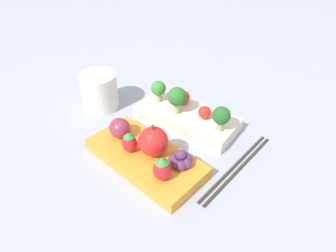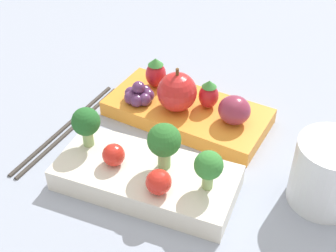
{
  "view_description": "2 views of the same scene",
  "coord_description": "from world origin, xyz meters",
  "px_view_note": "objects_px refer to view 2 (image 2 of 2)",
  "views": [
    {
      "loc": [
        0.27,
        -0.34,
        0.38
      ],
      "look_at": [
        0.0,
        -0.0,
        0.04
      ],
      "focal_mm": 32.0,
      "sensor_mm": 36.0,
      "label": 1
    },
    {
      "loc": [
        -0.18,
        0.4,
        0.39
      ],
      "look_at": [
        0.0,
        -0.0,
        0.04
      ],
      "focal_mm": 50.0,
      "sensor_mm": 36.0,
      "label": 2
    }
  ],
  "objects_px": {
    "broccoli_floret_2": "(164,142)",
    "plum": "(234,110)",
    "broccoli_floret_0": "(209,166)",
    "chopsticks_pair": "(68,127)",
    "broccoli_floret_1": "(86,123)",
    "cherry_tomato_1": "(159,182)",
    "strawberry_1": "(209,94)",
    "apple": "(177,92)",
    "grape_cluster": "(139,94)",
    "drinking_cup": "(328,172)",
    "strawberry_0": "(156,73)",
    "bento_box_fruit": "(187,112)",
    "bento_box_savoury": "(145,177)",
    "cherry_tomato_0": "(114,155)"
  },
  "relations": [
    {
      "from": "strawberry_0",
      "to": "chopsticks_pair",
      "type": "height_order",
      "value": "strawberry_0"
    },
    {
      "from": "bento_box_fruit",
      "to": "cherry_tomato_1",
      "type": "bearing_deg",
      "value": 102.57
    },
    {
      "from": "apple",
      "to": "strawberry_1",
      "type": "distance_m",
      "value": 0.04
    },
    {
      "from": "cherry_tomato_0",
      "to": "strawberry_1",
      "type": "bearing_deg",
      "value": -109.06
    },
    {
      "from": "apple",
      "to": "drinking_cup",
      "type": "xyz_separation_m",
      "value": [
        -0.2,
        0.06,
        -0.01
      ]
    },
    {
      "from": "cherry_tomato_1",
      "to": "apple",
      "type": "xyz_separation_m",
      "value": [
        0.05,
        -0.15,
        0.01
      ]
    },
    {
      "from": "broccoli_floret_0",
      "to": "plum",
      "type": "distance_m",
      "value": 0.13
    },
    {
      "from": "broccoli_floret_2",
      "to": "bento_box_fruit",
      "type": "bearing_deg",
      "value": -78.71
    },
    {
      "from": "broccoli_floret_2",
      "to": "cherry_tomato_0",
      "type": "distance_m",
      "value": 0.06
    },
    {
      "from": "bento_box_fruit",
      "to": "cherry_tomato_1",
      "type": "relative_size",
      "value": 8.01
    },
    {
      "from": "strawberry_0",
      "to": "broccoli_floret_0",
      "type": "bearing_deg",
      "value": 131.14
    },
    {
      "from": "bento_box_savoury",
      "to": "grape_cluster",
      "type": "height_order",
      "value": "grape_cluster"
    },
    {
      "from": "cherry_tomato_1",
      "to": "chopsticks_pair",
      "type": "xyz_separation_m",
      "value": [
        0.17,
        -0.07,
        -0.04
      ]
    },
    {
      "from": "plum",
      "to": "chopsticks_pair",
      "type": "height_order",
      "value": "plum"
    },
    {
      "from": "cherry_tomato_1",
      "to": "strawberry_1",
      "type": "xyz_separation_m",
      "value": [
        0.01,
        -0.17,
        -0.0
      ]
    },
    {
      "from": "plum",
      "to": "drinking_cup",
      "type": "distance_m",
      "value": 0.14
    },
    {
      "from": "cherry_tomato_0",
      "to": "plum",
      "type": "xyz_separation_m",
      "value": [
        -0.09,
        -0.14,
        -0.0
      ]
    },
    {
      "from": "strawberry_1",
      "to": "bento_box_fruit",
      "type": "bearing_deg",
      "value": 23.1
    },
    {
      "from": "bento_box_fruit",
      "to": "broccoli_floret_1",
      "type": "xyz_separation_m",
      "value": [
        0.07,
        0.13,
        0.05
      ]
    },
    {
      "from": "strawberry_0",
      "to": "plum",
      "type": "height_order",
      "value": "strawberry_0"
    },
    {
      "from": "bento_box_savoury",
      "to": "broccoli_floret_1",
      "type": "bearing_deg",
      "value": -6.51
    },
    {
      "from": "chopsticks_pair",
      "to": "broccoli_floret_1",
      "type": "bearing_deg",
      "value": 146.72
    },
    {
      "from": "grape_cluster",
      "to": "chopsticks_pair",
      "type": "xyz_separation_m",
      "value": [
        0.07,
        0.07,
        -0.03
      ]
    },
    {
      "from": "broccoli_floret_0",
      "to": "broccoli_floret_2",
      "type": "height_order",
      "value": "broccoli_floret_2"
    },
    {
      "from": "broccoli_floret_0",
      "to": "cherry_tomato_1",
      "type": "xyz_separation_m",
      "value": [
        0.04,
        0.03,
        -0.02
      ]
    },
    {
      "from": "bento_box_fruit",
      "to": "drinking_cup",
      "type": "distance_m",
      "value": 0.21
    },
    {
      "from": "bento_box_savoury",
      "to": "strawberry_1",
      "type": "bearing_deg",
      "value": -97.04
    },
    {
      "from": "broccoli_floret_1",
      "to": "strawberry_0",
      "type": "xyz_separation_m",
      "value": [
        -0.01,
        -0.15,
        -0.02
      ]
    },
    {
      "from": "bento_box_fruit",
      "to": "broccoli_floret_2",
      "type": "xyz_separation_m",
      "value": [
        -0.02,
        0.12,
        0.05
      ]
    },
    {
      "from": "broccoli_floret_2",
      "to": "plum",
      "type": "height_order",
      "value": "broccoli_floret_2"
    },
    {
      "from": "bento_box_fruit",
      "to": "chopsticks_pair",
      "type": "relative_size",
      "value": 1.05
    },
    {
      "from": "bento_box_savoury",
      "to": "strawberry_1",
      "type": "xyz_separation_m",
      "value": [
        -0.02,
        -0.15,
        0.03
      ]
    },
    {
      "from": "bento_box_savoury",
      "to": "plum",
      "type": "height_order",
      "value": "plum"
    },
    {
      "from": "cherry_tomato_1",
      "to": "strawberry_0",
      "type": "xyz_separation_m",
      "value": [
        0.1,
        -0.19,
        0.0
      ]
    },
    {
      "from": "apple",
      "to": "grape_cluster",
      "type": "relative_size",
      "value": 1.48
    },
    {
      "from": "cherry_tomato_0",
      "to": "broccoli_floret_2",
      "type": "bearing_deg",
      "value": -159.37
    },
    {
      "from": "bento_box_savoury",
      "to": "broccoli_floret_1",
      "type": "distance_m",
      "value": 0.09
    },
    {
      "from": "bento_box_fruit",
      "to": "broccoli_floret_0",
      "type": "relative_size",
      "value": 4.71
    },
    {
      "from": "broccoli_floret_1",
      "to": "chopsticks_pair",
      "type": "relative_size",
      "value": 0.24
    },
    {
      "from": "drinking_cup",
      "to": "grape_cluster",
      "type": "bearing_deg",
      "value": -11.35
    },
    {
      "from": "cherry_tomato_0",
      "to": "strawberry_1",
      "type": "relative_size",
      "value": 0.63
    },
    {
      "from": "chopsticks_pair",
      "to": "strawberry_1",
      "type": "bearing_deg",
      "value": -148.51
    },
    {
      "from": "broccoli_floret_0",
      "to": "chopsticks_pair",
      "type": "distance_m",
      "value": 0.23
    },
    {
      "from": "broccoli_floret_0",
      "to": "broccoli_floret_1",
      "type": "xyz_separation_m",
      "value": [
        0.15,
        -0.01,
        0.0
      ]
    },
    {
      "from": "grape_cluster",
      "to": "cherry_tomato_0",
      "type": "bearing_deg",
      "value": 105.62
    },
    {
      "from": "bento_box_fruit",
      "to": "drinking_cup",
      "type": "bearing_deg",
      "value": 160.44
    },
    {
      "from": "cherry_tomato_0",
      "to": "chopsticks_pair",
      "type": "xyz_separation_m",
      "value": [
        0.11,
        -0.06,
        -0.04
      ]
    },
    {
      "from": "broccoli_floret_2",
      "to": "strawberry_1",
      "type": "distance_m",
      "value": 0.14
    },
    {
      "from": "broccoli_floret_2",
      "to": "broccoli_floret_0",
      "type": "bearing_deg",
      "value": 170.0
    },
    {
      "from": "broccoli_floret_1",
      "to": "grape_cluster",
      "type": "xyz_separation_m",
      "value": [
        -0.01,
        -0.11,
        -0.03
      ]
    }
  ]
}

